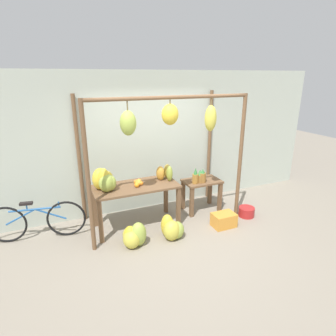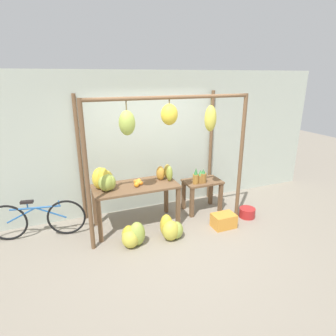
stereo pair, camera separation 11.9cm
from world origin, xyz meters
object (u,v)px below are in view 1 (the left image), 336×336
pineapple_cluster (200,177)px  banana_pile_ground_left (133,236)px  orange_pile (138,183)px  blue_bucket (246,212)px  banana_pile_on_table (105,181)px  parked_bicycle (37,221)px  fruit_crate_white (224,220)px  banana_pile_ground_right (172,229)px  papaya_pile (165,173)px

pineapple_cluster → banana_pile_ground_left: pineapple_cluster is taller
orange_pile → blue_bucket: (2.09, -0.50, -0.76)m
banana_pile_on_table → parked_bicycle: bearing=168.1°
pineapple_cluster → fruit_crate_white: (0.16, -0.69, -0.65)m
banana_pile_ground_right → fruit_crate_white: bearing=-0.5°
banana_pile_ground_left → banana_pile_ground_right: size_ratio=1.10×
pineapple_cluster → banana_pile_on_table: bearing=-179.3°
pineapple_cluster → papaya_pile: size_ratio=0.91×
fruit_crate_white → parked_bicycle: size_ratio=0.27×
parked_bicycle → papaya_pile: size_ratio=4.50×
fruit_crate_white → papaya_pile: size_ratio=1.20×
fruit_crate_white → banana_pile_ground_right: bearing=179.5°
orange_pile → fruit_crate_white: (1.44, -0.66, -0.73)m
orange_pile → blue_bucket: 2.28m
blue_bucket → parked_bicycle: 3.91m
blue_bucket → pineapple_cluster: bearing=146.8°
banana_pile_on_table → papaya_pile: (1.15, 0.07, -0.03)m
orange_pile → pineapple_cluster: (1.28, 0.03, -0.07)m
banana_pile_ground_left → orange_pile: bearing=63.6°
orange_pile → blue_bucket: orange_pile is taller
banana_pile_ground_right → parked_bicycle: bearing=157.1°
banana_pile_on_table → orange_pile: size_ratio=2.08×
pineapple_cluster → banana_pile_ground_left: bearing=-158.3°
banana_pile_on_table → papaya_pile: size_ratio=1.43×
orange_pile → banana_pile_ground_left: 0.96m
banana_pile_ground_right → orange_pile: bearing=120.3°
pineapple_cluster → fruit_crate_white: pineapple_cluster is taller
pineapple_cluster → papaya_pile: papaya_pile is taller
fruit_crate_white → parked_bicycle: (-3.18, 0.91, 0.22)m
banana_pile_on_table → orange_pile: (0.59, -0.00, -0.13)m
banana_pile_ground_right → blue_bucket: 1.71m
banana_pile_ground_right → papaya_pile: size_ratio=1.30×
banana_pile_ground_right → parked_bicycle: 2.31m
orange_pile → pineapple_cluster: size_ratio=0.76×
fruit_crate_white → orange_pile: bearing=155.3°
orange_pile → papaya_pile: 0.57m
pineapple_cluster → banana_pile_ground_left: (-1.58, -0.63, -0.61)m
banana_pile_ground_left → fruit_crate_white: 1.74m
banana_pile_ground_right → fruit_crate_white: banana_pile_ground_right is taller
blue_bucket → banana_pile_ground_left: bearing=-177.6°
orange_pile → fruit_crate_white: orange_pile is taller
banana_pile_ground_right → papaya_pile: papaya_pile is taller
blue_bucket → papaya_pile: papaya_pile is taller
pineapple_cluster → parked_bicycle: (-3.02, 0.22, -0.44)m
banana_pile_ground_left → blue_bucket: (2.38, 0.10, -0.08)m
papaya_pile → banana_pile_ground_right: bearing=-104.1°
pineapple_cluster → blue_bucket: bearing=-33.2°
parked_bicycle → papaya_pile: papaya_pile is taller
banana_pile_ground_right → fruit_crate_white: (1.06, -0.01, -0.05)m
pineapple_cluster → blue_bucket: pineapple_cluster is taller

